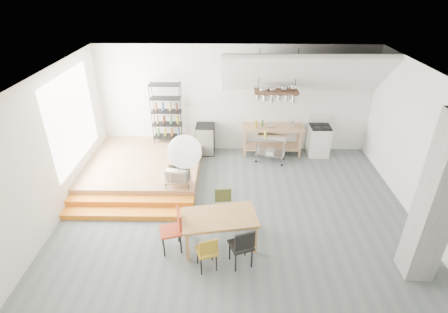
{
  "coord_description": "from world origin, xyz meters",
  "views": [
    {
      "loc": [
        -0.19,
        -6.31,
        5.04
      ],
      "look_at": [
        -0.3,
        0.8,
        1.17
      ],
      "focal_mm": 28.0,
      "sensor_mm": 36.0,
      "label": 1
    }
  ],
  "objects_px": {
    "rolling_cart": "(271,145)",
    "mini_fridge": "(205,139)",
    "dining_table": "(219,219)",
    "stove": "(318,140)"
  },
  "relations": [
    {
      "from": "rolling_cart",
      "to": "mini_fridge",
      "type": "xyz_separation_m",
      "value": [
        -1.93,
        0.5,
        -0.06
      ]
    },
    {
      "from": "dining_table",
      "to": "mini_fridge",
      "type": "height_order",
      "value": "mini_fridge"
    },
    {
      "from": "dining_table",
      "to": "mini_fridge",
      "type": "xyz_separation_m",
      "value": [
        -0.53,
        4.02,
        -0.17
      ]
    },
    {
      "from": "dining_table",
      "to": "rolling_cart",
      "type": "relative_size",
      "value": 1.77
    },
    {
      "from": "dining_table",
      "to": "mini_fridge",
      "type": "bearing_deg",
      "value": 87.71
    },
    {
      "from": "rolling_cart",
      "to": "mini_fridge",
      "type": "distance_m",
      "value": 1.99
    },
    {
      "from": "rolling_cart",
      "to": "mini_fridge",
      "type": "height_order",
      "value": "mini_fridge"
    },
    {
      "from": "mini_fridge",
      "to": "stove",
      "type": "bearing_deg",
      "value": -0.74
    },
    {
      "from": "dining_table",
      "to": "mini_fridge",
      "type": "distance_m",
      "value": 4.06
    },
    {
      "from": "stove",
      "to": "dining_table",
      "type": "xyz_separation_m",
      "value": [
        -2.87,
        -3.98,
        0.15
      ]
    }
  ]
}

